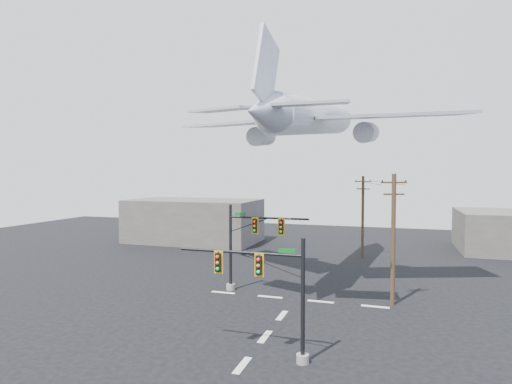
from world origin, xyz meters
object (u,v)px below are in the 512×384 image
(utility_pole_a, at_px, (393,237))
(airliner, at_px, (312,118))
(utility_pole_b, at_px, (363,215))
(signal_mast_near, at_px, (274,293))
(signal_mast_far, at_px, (247,245))

(utility_pole_a, distance_m, airliner, 13.50)
(utility_pole_a, relative_size, utility_pole_b, 1.03)
(signal_mast_near, distance_m, utility_pole_a, 13.17)
(signal_mast_near, xyz_separation_m, utility_pole_b, (2.43, 29.48, 1.42))
(signal_mast_near, height_order, signal_mast_far, signal_mast_far)
(signal_mast_far, relative_size, utility_pole_b, 0.76)
(signal_mast_far, bearing_deg, airliner, 54.52)
(signal_mast_near, xyz_separation_m, signal_mast_far, (-5.60, 11.71, 0.33))
(signal_mast_near, relative_size, signal_mast_far, 1.01)
(signal_mast_near, relative_size, airliner, 0.25)
(signal_mast_far, height_order, airliner, airliner)
(signal_mast_far, bearing_deg, utility_pole_a, -0.12)
(utility_pole_a, xyz_separation_m, airliner, (-7.19, 6.01, 9.72))
(signal_mast_far, relative_size, airliner, 0.25)
(signal_mast_far, distance_m, utility_pole_a, 11.53)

